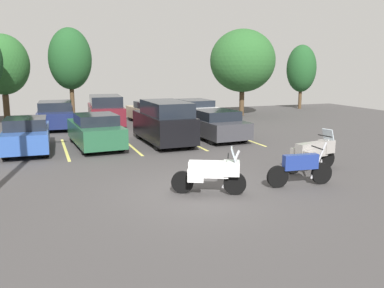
% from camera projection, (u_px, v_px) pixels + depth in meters
% --- Properties ---
extents(ground, '(44.00, 44.00, 0.10)m').
position_uv_depth(ground, '(199.00, 194.00, 11.90)').
color(ground, '#423F3F').
extents(motorcycle_touring, '(1.97, 1.21, 1.36)m').
position_uv_depth(motorcycle_touring, '(211.00, 172.00, 11.64)').
color(motorcycle_touring, black).
rests_on(motorcycle_touring, ground).
extents(motorcycle_second, '(2.14, 0.62, 1.32)m').
position_uv_depth(motorcycle_second, '(301.00, 168.00, 12.46)').
color(motorcycle_second, black).
rests_on(motorcycle_second, ground).
extents(motorcycle_third, '(2.25, 0.96, 1.40)m').
position_uv_depth(motorcycle_third, '(313.00, 152.00, 14.30)').
color(motorcycle_third, black).
rests_on(motorcycle_third, ground).
extents(parking_stripes, '(14.31, 5.10, 0.01)m').
position_uv_depth(parking_stripes, '(98.00, 147.00, 18.51)').
color(parking_stripes, '#EAE066').
rests_on(parking_stripes, ground).
extents(car_blue, '(1.90, 4.33, 1.47)m').
position_uv_depth(car_blue, '(27.00, 135.00, 17.40)').
color(car_blue, '#2D519E').
rests_on(car_blue, ground).
extents(car_green, '(2.10, 4.64, 1.50)m').
position_uv_depth(car_green, '(95.00, 131.00, 18.43)').
color(car_green, '#235638').
rests_on(car_green, ground).
extents(car_black, '(1.90, 4.62, 2.01)m').
position_uv_depth(car_black, '(164.00, 122.00, 19.11)').
color(car_black, black).
rests_on(car_black, ground).
extents(car_charcoal, '(2.16, 4.46, 1.44)m').
position_uv_depth(car_charcoal, '(214.00, 125.00, 20.48)').
color(car_charcoal, '#38383D').
rests_on(car_charcoal, ground).
extents(car_far_navy, '(2.25, 4.98, 1.56)m').
position_uv_depth(car_far_navy, '(56.00, 115.00, 24.11)').
color(car_far_navy, navy).
rests_on(car_far_navy, ground).
extents(car_far_maroon, '(2.20, 4.76, 1.84)m').
position_uv_depth(car_far_maroon, '(106.00, 111.00, 24.75)').
color(car_far_maroon, maroon).
rests_on(car_far_maroon, ground).
extents(car_far_tan, '(2.26, 4.72, 1.36)m').
position_uv_depth(car_far_tan, '(151.00, 112.00, 26.02)').
color(car_far_tan, tan).
rests_on(car_far_tan, ground).
extents(car_far_white, '(2.23, 4.98, 1.43)m').
position_uv_depth(car_far_white, '(193.00, 110.00, 27.02)').
color(car_far_white, white).
rests_on(car_far_white, ground).
extents(tree_center, '(3.48, 3.48, 5.70)m').
position_uv_depth(tree_center, '(3.00, 65.00, 28.05)').
color(tree_center, '#4C3823').
rests_on(tree_center, ground).
extents(tree_left, '(2.92, 2.92, 6.15)m').
position_uv_depth(tree_left, '(70.00, 59.00, 28.53)').
color(tree_left, '#4C3823').
rests_on(tree_left, ground).
extents(tree_far_left, '(2.42, 2.42, 5.27)m').
position_uv_depth(tree_far_left, '(301.00, 69.00, 34.29)').
color(tree_far_left, '#4C3823').
rests_on(tree_far_left, ground).
extents(tree_right, '(4.64, 4.64, 6.13)m').
position_uv_depth(tree_right, '(243.00, 61.00, 29.43)').
color(tree_right, '#4C3823').
rests_on(tree_right, ground).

